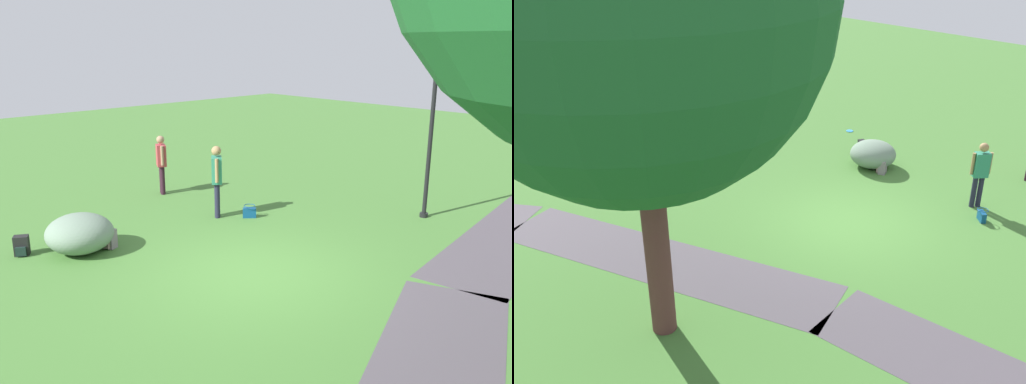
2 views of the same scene
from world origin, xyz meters
TOP-DOWN VIEW (x-y plane):
  - ground_plane at (0.00, 0.00)m, footprint 48.00×48.00m
  - lamp_post at (-5.24, 0.33)m, footprint 0.28×0.28m
  - lawn_boulder at (1.83, -3.23)m, footprint 1.72×1.72m
  - woman_with_handbag at (-1.61, -3.09)m, footprint 0.41×0.43m
  - man_near_boulder at (-1.79, -5.72)m, footprint 0.37×0.48m
  - handbag_on_grass at (-2.13, -2.51)m, footprint 0.38×0.38m
  - backpack_by_boulder at (1.32, -3.04)m, footprint 0.33×0.34m
  - spare_backpack_on_lawn at (2.77, -3.86)m, footprint 0.34×0.35m

SIDE VIEW (x-z plane):
  - ground_plane at x=0.00m, z-range 0.00..0.00m
  - handbag_on_grass at x=-2.13m, z-range -0.01..0.29m
  - backpack_by_boulder at x=1.32m, z-range -0.01..0.39m
  - spare_backpack_on_lawn at x=2.77m, z-range -0.01..0.39m
  - lawn_boulder at x=1.83m, z-range 0.00..0.79m
  - man_near_boulder at x=-1.79m, z-range 0.12..1.75m
  - woman_with_handbag at x=-1.61m, z-range 0.14..1.88m
  - lamp_post at x=-5.24m, z-range 0.43..4.27m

